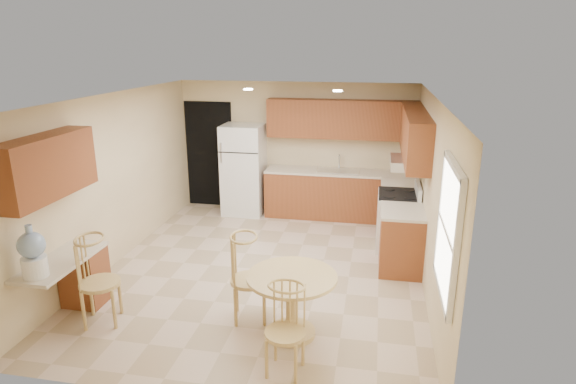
% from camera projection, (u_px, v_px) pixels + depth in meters
% --- Properties ---
extents(floor, '(5.50, 5.50, 0.00)m').
position_uv_depth(floor, '(264.00, 270.00, 7.04)').
color(floor, '#C6AA90').
rests_on(floor, ground).
extents(ceiling, '(4.50, 5.50, 0.02)m').
position_uv_depth(ceiling, '(261.00, 97.00, 6.31)').
color(ceiling, white).
rests_on(ceiling, wall_back).
extents(wall_back, '(4.50, 0.02, 2.50)m').
position_uv_depth(wall_back, '(296.00, 148.00, 9.26)').
color(wall_back, beige).
rests_on(wall_back, floor).
extents(wall_front, '(4.50, 0.02, 2.50)m').
position_uv_depth(wall_front, '(187.00, 279.00, 4.09)').
color(wall_front, beige).
rests_on(wall_front, floor).
extents(wall_left, '(0.02, 5.50, 2.50)m').
position_uv_depth(wall_left, '(114.00, 180.00, 7.07)').
color(wall_left, beige).
rests_on(wall_left, floor).
extents(wall_right, '(0.02, 5.50, 2.50)m').
position_uv_depth(wall_right, '(430.00, 197.00, 6.28)').
color(wall_right, beige).
rests_on(wall_right, floor).
extents(doorway, '(0.90, 0.02, 2.10)m').
position_uv_depth(doorway, '(210.00, 155.00, 9.61)').
color(doorway, black).
rests_on(doorway, floor).
extents(base_cab_back, '(2.75, 0.60, 0.87)m').
position_uv_depth(base_cab_back, '(339.00, 195.00, 9.06)').
color(base_cab_back, brown).
rests_on(base_cab_back, floor).
extents(counter_back, '(2.75, 0.63, 0.04)m').
position_uv_depth(counter_back, '(339.00, 172.00, 8.93)').
color(counter_back, beige).
rests_on(counter_back, base_cab_back).
extents(base_cab_right_a, '(0.60, 0.59, 0.87)m').
position_uv_depth(base_cab_right_a, '(398.00, 209.00, 8.31)').
color(base_cab_right_a, brown).
rests_on(base_cab_right_a, floor).
extents(counter_right_a, '(0.63, 0.59, 0.04)m').
position_uv_depth(counter_right_a, '(400.00, 184.00, 8.18)').
color(counter_right_a, beige).
rests_on(counter_right_a, base_cab_right_a).
extents(base_cab_right_b, '(0.60, 0.80, 0.87)m').
position_uv_depth(base_cab_right_b, '(401.00, 241.00, 6.94)').
color(base_cab_right_b, brown).
rests_on(base_cab_right_b, floor).
extents(counter_right_b, '(0.63, 0.80, 0.04)m').
position_uv_depth(counter_right_b, '(403.00, 212.00, 6.81)').
color(counter_right_b, beige).
rests_on(counter_right_b, base_cab_right_b).
extents(upper_cab_back, '(2.75, 0.33, 0.70)m').
position_uv_depth(upper_cab_back, '(342.00, 119.00, 8.77)').
color(upper_cab_back, brown).
rests_on(upper_cab_back, wall_back).
extents(upper_cab_right, '(0.33, 2.42, 0.70)m').
position_uv_depth(upper_cab_right, '(415.00, 135.00, 7.27)').
color(upper_cab_right, brown).
rests_on(upper_cab_right, wall_right).
extents(upper_cab_left, '(0.33, 1.40, 0.70)m').
position_uv_depth(upper_cab_left, '(46.00, 167.00, 5.36)').
color(upper_cab_left, brown).
rests_on(upper_cab_left, wall_left).
extents(sink, '(0.78, 0.44, 0.01)m').
position_uv_depth(sink, '(338.00, 171.00, 8.92)').
color(sink, silver).
rests_on(sink, counter_back).
extents(range_hood, '(0.50, 0.76, 0.14)m').
position_uv_depth(range_hood, '(407.00, 163.00, 7.38)').
color(range_hood, silver).
rests_on(range_hood, upper_cab_right).
extents(desk_pedestal, '(0.48, 0.42, 0.72)m').
position_uv_depth(desk_pedestal, '(85.00, 277.00, 6.05)').
color(desk_pedestal, brown).
rests_on(desk_pedestal, floor).
extents(desk_top, '(0.50, 1.20, 0.04)m').
position_uv_depth(desk_top, '(61.00, 261.00, 5.57)').
color(desk_top, beige).
rests_on(desk_top, desk_pedestal).
extents(window, '(0.06, 1.12, 1.30)m').
position_uv_depth(window, '(449.00, 231.00, 4.47)').
color(window, white).
rests_on(window, wall_right).
extents(can_light_a, '(0.14, 0.14, 0.02)m').
position_uv_depth(can_light_a, '(248.00, 89.00, 7.52)').
color(can_light_a, white).
rests_on(can_light_a, ceiling).
extents(can_light_b, '(0.14, 0.14, 0.02)m').
position_uv_depth(can_light_b, '(338.00, 91.00, 7.28)').
color(can_light_b, white).
rests_on(can_light_b, ceiling).
extents(refrigerator, '(0.76, 0.74, 1.72)m').
position_uv_depth(refrigerator, '(244.00, 170.00, 9.21)').
color(refrigerator, white).
rests_on(refrigerator, floor).
extents(stove, '(0.65, 0.76, 1.09)m').
position_uv_depth(stove, '(398.00, 220.00, 7.67)').
color(stove, white).
rests_on(stove, floor).
extents(dining_table, '(1.00, 1.00, 0.74)m').
position_uv_depth(dining_table, '(292.00, 296.00, 5.33)').
color(dining_table, tan).
rests_on(dining_table, floor).
extents(chair_table_a, '(0.47, 0.60, 1.05)m').
position_uv_depth(chair_table_a, '(247.00, 273.00, 5.52)').
color(chair_table_a, tan).
rests_on(chair_table_a, floor).
extents(chair_table_b, '(0.41, 0.41, 0.93)m').
position_uv_depth(chair_table_b, '(283.00, 327.00, 4.60)').
color(chair_table_b, tan).
rests_on(chair_table_b, floor).
extents(chair_desk, '(0.47, 0.61, 1.06)m').
position_uv_depth(chair_desk, '(93.00, 276.00, 5.44)').
color(chair_desk, tan).
rests_on(chair_desk, floor).
extents(water_crock, '(0.28, 0.28, 0.59)m').
position_uv_depth(water_crock, '(33.00, 254.00, 5.10)').
color(water_crock, white).
rests_on(water_crock, desk_top).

